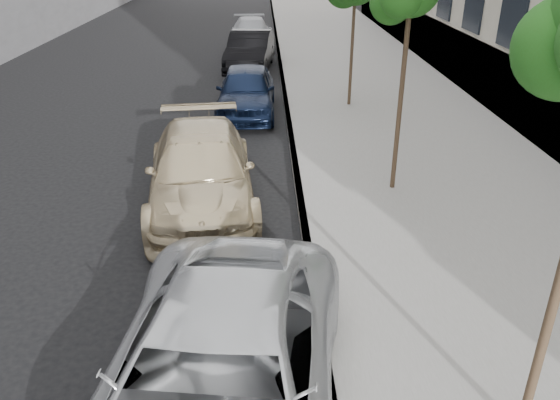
{
  "coord_description": "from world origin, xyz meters",
  "views": [
    {
      "loc": [
        0.43,
        -2.71,
        5.05
      ],
      "look_at": [
        0.65,
        4.61,
        1.5
      ],
      "focal_mm": 35.0,
      "sensor_mm": 36.0,
      "label": 1
    }
  ],
  "objects_px": {
    "minivan": "(217,389)",
    "sedan_rear": "(252,33)",
    "suv": "(201,171)",
    "sedan_blue": "(246,91)",
    "sedan_black": "(250,51)"
  },
  "relations": [
    {
      "from": "minivan",
      "to": "sedan_rear",
      "type": "xyz_separation_m",
      "value": [
        0.0,
        24.03,
        -0.09
      ]
    },
    {
      "from": "minivan",
      "to": "suv",
      "type": "xyz_separation_m",
      "value": [
        -0.76,
        5.98,
        -0.02
      ]
    },
    {
      "from": "suv",
      "to": "sedan_rear",
      "type": "xyz_separation_m",
      "value": [
        0.76,
        18.05,
        -0.07
      ]
    },
    {
      "from": "minivan",
      "to": "sedan_blue",
      "type": "distance_m",
      "value": 12.41
    },
    {
      "from": "minivan",
      "to": "sedan_rear",
      "type": "bearing_deg",
      "value": 96.75
    },
    {
      "from": "sedan_blue",
      "to": "sedan_rear",
      "type": "xyz_separation_m",
      "value": [
        -0.0,
        11.62,
        -0.05
      ]
    },
    {
      "from": "suv",
      "to": "sedan_blue",
      "type": "xyz_separation_m",
      "value": [
        0.76,
        6.43,
        -0.01
      ]
    },
    {
      "from": "sedan_blue",
      "to": "sedan_rear",
      "type": "relative_size",
      "value": 0.92
    },
    {
      "from": "sedan_black",
      "to": "suv",
      "type": "bearing_deg",
      "value": -87.41
    },
    {
      "from": "suv",
      "to": "sedan_rear",
      "type": "bearing_deg",
      "value": 81.58
    },
    {
      "from": "minivan",
      "to": "suv",
      "type": "relative_size",
      "value": 1.08
    },
    {
      "from": "sedan_blue",
      "to": "sedan_black",
      "type": "height_order",
      "value": "sedan_black"
    },
    {
      "from": "minivan",
      "to": "suv",
      "type": "distance_m",
      "value": 6.03
    },
    {
      "from": "minivan",
      "to": "sedan_black",
      "type": "relative_size",
      "value": 1.19
    },
    {
      "from": "suv",
      "to": "sedan_rear",
      "type": "distance_m",
      "value": 18.06
    }
  ]
}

